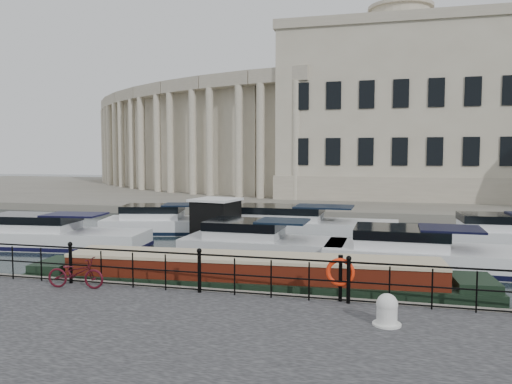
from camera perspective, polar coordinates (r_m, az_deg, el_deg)
ground_plane at (r=16.14m, az=-3.55°, el=-11.17°), size 160.00×160.00×0.00m
far_bank at (r=54.16m, az=9.26°, el=-0.03°), size 120.00×42.00×0.55m
railing at (r=13.79m, az=-6.49°, el=-8.73°), size 24.14×0.14×1.22m
civic_building at (r=49.92m, az=7.75°, el=7.39°), size 53.55×31.84×16.85m
bicycle at (r=15.07m, az=-19.91°, el=-8.70°), size 1.70×0.76×0.86m
mooring_bollard at (r=11.63m, az=14.74°, el=-12.95°), size 0.63×0.63×0.71m
life_ring_post at (r=13.02m, az=9.61°, el=-9.10°), size 0.73×0.20×1.19m
narrowboat at (r=15.67m, az=-0.66°, el=-10.26°), size 14.48×2.97×1.53m
harbour_hut at (r=25.18m, az=-4.61°, el=-3.36°), size 3.28×2.89×2.18m
cabin_cruisers at (r=23.79m, az=2.11°, el=-5.23°), size 28.62×9.93×1.99m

